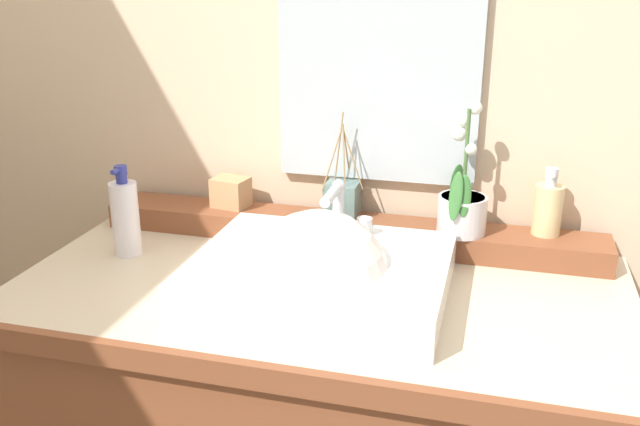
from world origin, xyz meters
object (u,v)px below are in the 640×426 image
potted_plant (462,204)px  reed_diffuser (342,198)px  soap_dispenser (548,208)px  lotion_bottle (125,217)px  sink_basin (319,279)px  trinket_box (231,192)px

potted_plant → reed_diffuser: size_ratio=1.18×
potted_plant → reed_diffuser: (-0.27, 0.04, -0.02)m
potted_plant → reed_diffuser: potted_plant is taller
soap_dispenser → lotion_bottle: (-0.88, -0.21, -0.03)m
potted_plant → soap_dispenser: potted_plant is taller
sink_basin → soap_dispenser: bearing=36.6°
sink_basin → soap_dispenser: soap_dispenser is taller
soap_dispenser → lotion_bottle: same height
lotion_bottle → reed_diffuser: bearing=26.5°
sink_basin → potted_plant: potted_plant is taller
lotion_bottle → potted_plant: bearing=14.1°
reed_diffuser → lotion_bottle: size_ratio=1.20×
soap_dispenser → trinket_box: bearing=-179.4°
potted_plant → soap_dispenser: size_ratio=1.94×
lotion_bottle → trinket_box: bearing=52.2°
potted_plant → trinket_box: 0.54m
soap_dispenser → reed_diffuser: size_ratio=0.61×
sink_basin → lotion_bottle: bearing=168.3°
potted_plant → lotion_bottle: potted_plant is taller
sink_basin → potted_plant: bearing=48.4°
lotion_bottle → sink_basin: bearing=-11.7°
sink_basin → reed_diffuser: bearing=95.4°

